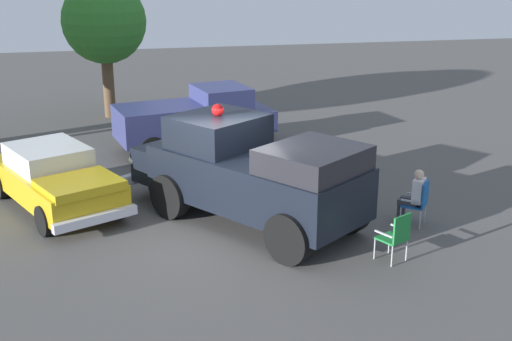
% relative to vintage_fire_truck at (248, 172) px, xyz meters
% --- Properties ---
extents(ground_plane, '(60.00, 60.00, 0.00)m').
position_rel_vintage_fire_truck_xyz_m(ground_plane, '(-0.59, -0.47, -1.20)').
color(ground_plane, '#514F4C').
extents(vintage_fire_truck, '(5.24, 6.10, 2.59)m').
position_rel_vintage_fire_truck_xyz_m(vintage_fire_truck, '(0.00, 0.00, 0.00)').
color(vintage_fire_truck, black).
rests_on(vintage_fire_truck, ground).
extents(classic_hot_rod, '(3.56, 4.73, 1.46)m').
position_rel_vintage_fire_truck_xyz_m(classic_hot_rod, '(-4.27, 1.84, -0.45)').
color(classic_hot_rod, black).
rests_on(classic_hot_rod, ground).
extents(parked_pickup, '(5.07, 2.80, 1.90)m').
position_rel_vintage_fire_truck_xyz_m(parked_pickup, '(-0.41, 6.09, -0.21)').
color(parked_pickup, black).
rests_on(parked_pickup, ground).
extents(lawn_chair_near_truck, '(0.69, 0.69, 1.02)m').
position_rel_vintage_fire_truck_xyz_m(lawn_chair_near_truck, '(3.67, -0.98, -0.61)').
color(lawn_chair_near_truck, '#B7BABF').
rests_on(lawn_chair_near_truck, ground).
extents(lawn_chair_by_car, '(0.66, 0.66, 1.02)m').
position_rel_vintage_fire_truck_xyz_m(lawn_chair_by_car, '(2.41, -2.60, -0.61)').
color(lawn_chair_by_car, '#B7BABF').
rests_on(lawn_chair_by_car, ground).
extents(lawn_chair_spare, '(0.66, 0.66, 1.02)m').
position_rel_vintage_fire_truck_xyz_m(lawn_chair_spare, '(-1.18, 3.60, -0.61)').
color(lawn_chair_spare, '#B7BABF').
rests_on(lawn_chair_spare, ground).
extents(spectator_seated, '(0.65, 0.63, 1.29)m').
position_rel_vintage_fire_truck_xyz_m(spectator_seated, '(3.57, -0.90, -0.50)').
color(spectator_seated, '#383842').
rests_on(spectator_seated, ground).
extents(oak_tree_left, '(3.00, 3.00, 4.99)m').
position_rel_vintage_fire_truck_xyz_m(oak_tree_left, '(-2.96, 11.03, 2.26)').
color(oak_tree_left, brown).
rests_on(oak_tree_left, ground).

